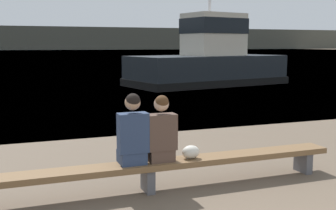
# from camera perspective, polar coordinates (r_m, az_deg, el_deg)

# --- Properties ---
(water_surface) EXTENTS (240.00, 240.00, 0.00)m
(water_surface) POSITION_cam_1_polar(r_m,az_deg,el_deg) (129.34, -19.26, 6.85)
(water_surface) COLOR #386084
(water_surface) RESTS_ON ground
(far_shoreline) EXTENTS (600.00, 12.00, 8.68)m
(far_shoreline) POSITION_cam_1_polar(r_m,az_deg,el_deg) (168.66, -19.63, 8.53)
(far_shoreline) COLOR #4C4C42
(far_shoreline) RESTS_ON ground
(bench_main) EXTENTS (5.98, 0.40, 0.43)m
(bench_main) POSITION_cam_1_polar(r_m,az_deg,el_deg) (6.07, -2.77, -8.51)
(bench_main) COLOR brown
(bench_main) RESTS_ON ground
(person_left) EXTENTS (0.42, 0.38, 1.01)m
(person_left) POSITION_cam_1_polar(r_m,az_deg,el_deg) (5.88, -4.81, -3.79)
(person_left) COLOR navy
(person_left) RESTS_ON bench_main
(person_right) EXTENTS (0.42, 0.38, 0.96)m
(person_right) POSITION_cam_1_polar(r_m,az_deg,el_deg) (6.00, -0.96, -3.73)
(person_right) COLOR #4C382D
(person_right) RESTS_ON bench_main
(shopping_bag) EXTENTS (0.27, 0.20, 0.20)m
(shopping_bag) POSITION_cam_1_polar(r_m,az_deg,el_deg) (6.23, 3.11, -6.38)
(shopping_bag) COLOR beige
(shopping_bag) RESTS_ON bench_main
(tugboat_red) EXTENTS (8.85, 5.28, 6.79)m
(tugboat_red) POSITION_cam_1_polar(r_m,az_deg,el_deg) (22.17, 5.51, 5.78)
(tugboat_red) COLOR black
(tugboat_red) RESTS_ON water_surface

